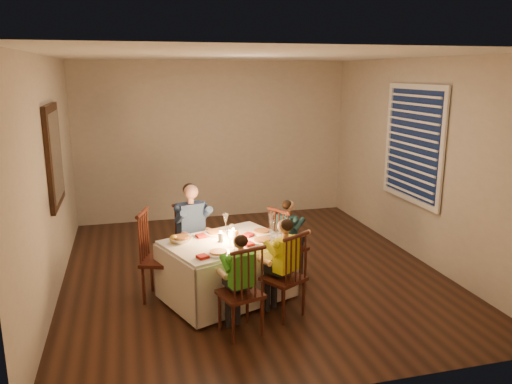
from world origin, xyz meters
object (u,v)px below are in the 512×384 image
object	(u,v)px
dining_table	(226,258)
serving_bowl	(181,240)
chair_adult	(194,277)
chair_near_right	(283,315)
chair_extra	(163,298)
child_yellow	(283,315)
chair_end	(288,279)
child_teal	(288,279)
chair_near_left	(241,332)
child_green	(241,332)
adult	(194,277)

from	to	relation	value
dining_table	serving_bowl	size ratio (longest dim) A/B	6.97
chair_adult	chair_near_right	xyz separation A→B (m)	(0.76, -1.19, 0.00)
chair_adult	serving_bowl	distance (m)	0.93
chair_near_right	chair_extra	xyz separation A→B (m)	(-1.16, 0.71, 0.00)
chair_adult	child_yellow	world-z (taller)	child_yellow
dining_table	chair_end	xyz separation A→B (m)	(0.81, 0.31, -0.47)
dining_table	child_teal	size ratio (longest dim) A/B	1.55
dining_table	chair_end	distance (m)	0.98
chair_near_left	child_yellow	distance (m)	0.55
serving_bowl	chair_near_right	bearing A→B (deg)	-32.27
dining_table	serving_bowl	distance (m)	0.52
chair_end	child_yellow	bearing A→B (deg)	131.28
chair_near_left	chair_near_right	xyz separation A→B (m)	(0.50, 0.24, 0.00)
serving_bowl	chair_end	bearing A→B (deg)	10.64
chair_near_left	chair_extra	xyz separation A→B (m)	(-0.66, 0.95, 0.00)
child_teal	dining_table	bearing A→B (deg)	83.63
dining_table	chair_near_right	size ratio (longest dim) A/B	1.69
child_green	child_teal	world-z (taller)	same
chair_near_left	chair_extra	distance (m)	1.16
chair_end	chair_near_left	bearing A→B (deg)	115.08
chair_near_left	child_green	world-z (taller)	child_green
dining_table	child_yellow	xyz separation A→B (m)	(0.48, -0.53, -0.47)
serving_bowl	child_yellow	bearing A→B (deg)	-32.27
child_yellow	serving_bowl	world-z (taller)	serving_bowl
adult	serving_bowl	world-z (taller)	serving_bowl
chair_adult	chair_near_right	bearing A→B (deg)	-74.17
chair_near_left	adult	bearing A→B (deg)	-95.12
chair_adult	serving_bowl	xyz separation A→B (m)	(-0.19, -0.59, 0.69)
chair_near_left	serving_bowl	distance (m)	1.17
child_yellow	chair_adult	bearing A→B (deg)	-87.56
chair_extra	child_green	world-z (taller)	chair_extra
adult	child_green	size ratio (longest dim) A/B	1.17
chair_near_right	serving_bowl	distance (m)	1.32
chair_near_left	chair_near_right	world-z (taller)	same
chair_near_right	chair_extra	world-z (taller)	chair_extra
chair_near_left	chair_extra	world-z (taller)	chair_extra
child_green	serving_bowl	world-z (taller)	serving_bowl
dining_table	chair_near_left	bearing A→B (deg)	-112.78
chair_extra	child_yellow	world-z (taller)	child_yellow
chair_extra	chair_near_right	bearing A→B (deg)	-103.12
dining_table	child_teal	distance (m)	0.98
adult	child_green	distance (m)	1.45
dining_table	chair_near_right	distance (m)	0.86
chair_extra	adult	bearing A→B (deg)	-22.01
adult	child_green	world-z (taller)	adult
child_teal	chair_extra	bearing A→B (deg)	67.45
chair_adult	dining_table	bearing A→B (deg)	-83.88
child_green	child_yellow	size ratio (longest dim) A/B	0.96
chair_near_left	adult	distance (m)	1.45
adult	child_yellow	xyz separation A→B (m)	(0.76, -1.19, 0.00)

